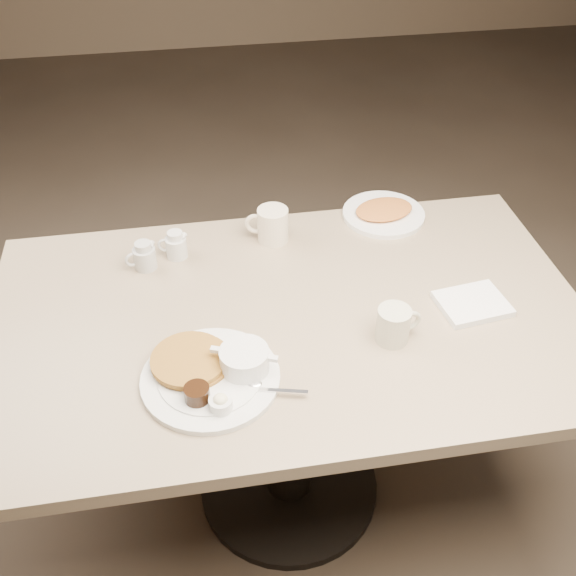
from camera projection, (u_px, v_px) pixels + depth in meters
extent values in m
cube|color=#4C3F33|center=(289.00, 489.00, 2.15)|extent=(7.00, 8.00, 0.02)
cube|color=tan|center=(289.00, 320.00, 1.68)|extent=(1.50, 0.90, 0.04)
cylinder|color=black|center=(289.00, 412.00, 1.91)|extent=(0.14, 0.14, 0.69)
cylinder|color=black|center=(289.00, 485.00, 2.14)|extent=(0.56, 0.56, 0.03)
cylinder|color=white|center=(211.00, 378.00, 1.49)|extent=(0.41, 0.41, 0.01)
cylinder|color=white|center=(210.00, 375.00, 1.49)|extent=(0.31, 0.31, 0.00)
cylinder|color=#A47027|center=(193.00, 362.00, 1.51)|extent=(0.23, 0.23, 0.01)
cylinder|color=#A47027|center=(189.00, 359.00, 1.50)|extent=(0.23, 0.23, 0.01)
cylinder|color=white|center=(244.00, 360.00, 1.49)|extent=(0.15, 0.15, 0.05)
cube|color=white|center=(216.00, 350.00, 1.49)|extent=(0.03, 0.02, 0.01)
cube|color=white|center=(272.00, 359.00, 1.47)|extent=(0.03, 0.02, 0.01)
ellipsoid|color=white|center=(239.00, 353.00, 1.49)|extent=(0.06, 0.06, 0.03)
ellipsoid|color=white|center=(250.00, 359.00, 1.47)|extent=(0.06, 0.06, 0.02)
cylinder|color=black|center=(197.00, 394.00, 1.42)|extent=(0.07, 0.07, 0.04)
cylinder|color=white|center=(221.00, 404.00, 1.41)|extent=(0.07, 0.07, 0.03)
ellipsoid|color=#F8F0BC|center=(220.00, 399.00, 1.40)|extent=(0.04, 0.04, 0.02)
cube|color=silver|center=(280.00, 391.00, 1.45)|extent=(0.12, 0.04, 0.00)
ellipsoid|color=silver|center=(254.00, 383.00, 1.47)|extent=(0.05, 0.04, 0.01)
cylinder|color=beige|center=(393.00, 325.00, 1.57)|extent=(0.09, 0.09, 0.09)
cylinder|color=black|center=(395.00, 312.00, 1.55)|extent=(0.07, 0.07, 0.01)
torus|color=beige|center=(410.00, 321.00, 1.58)|extent=(0.06, 0.02, 0.06)
cube|color=white|center=(472.00, 304.00, 1.69)|extent=(0.18, 0.16, 0.02)
cylinder|color=white|center=(273.00, 225.00, 1.89)|extent=(0.11, 0.11, 0.10)
torus|color=white|center=(256.00, 224.00, 1.89)|extent=(0.07, 0.03, 0.06)
cylinder|color=beige|center=(145.00, 258.00, 1.80)|extent=(0.07, 0.07, 0.06)
cylinder|color=beige|center=(143.00, 246.00, 1.77)|extent=(0.05, 0.05, 0.02)
cone|color=beige|center=(152.00, 245.00, 1.78)|extent=(0.02, 0.02, 0.02)
torus|color=beige|center=(133.00, 260.00, 1.79)|extent=(0.04, 0.02, 0.04)
cylinder|color=silver|center=(176.00, 247.00, 1.84)|extent=(0.07, 0.07, 0.06)
cylinder|color=silver|center=(175.00, 235.00, 1.81)|extent=(0.05, 0.05, 0.02)
cone|color=silver|center=(183.00, 237.00, 1.81)|extent=(0.02, 0.02, 0.02)
torus|color=silver|center=(165.00, 246.00, 1.83)|extent=(0.04, 0.02, 0.04)
cylinder|color=white|center=(383.00, 214.00, 2.00)|extent=(0.30, 0.30, 0.01)
ellipsoid|color=orange|center=(384.00, 209.00, 1.99)|extent=(0.20, 0.16, 0.02)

